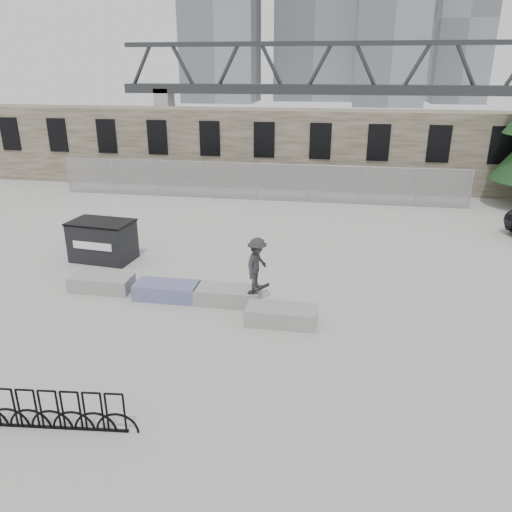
{
  "coord_description": "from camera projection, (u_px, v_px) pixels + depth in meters",
  "views": [
    {
      "loc": [
        4.34,
        -13.72,
        6.87
      ],
      "look_at": [
        1.93,
        0.64,
        1.3
      ],
      "focal_mm": 35.0,
      "sensor_mm": 36.0,
      "label": 1
    }
  ],
  "objects": [
    {
      "name": "truss_bridge",
      "position": [
        389.0,
        89.0,
        63.42
      ],
      "size": [
        70.0,
        3.0,
        9.8
      ],
      "color": "#2D3033",
      "rests_on": "ground"
    },
    {
      "name": "chainlink_fence",
      "position": [
        257.0,
        181.0,
        26.91
      ],
      "size": [
        22.06,
        0.06,
        2.02
      ],
      "color": "gray",
      "rests_on": "ground"
    },
    {
      "name": "bike_rack",
      "position": [
        50.0,
        410.0,
        9.94
      ],
      "size": [
        3.58,
        0.39,
        0.9
      ],
      "rotation": [
        0.0,
        0.0,
        0.09
      ],
      "color": "black",
      "rests_on": "ground"
    },
    {
      "name": "stone_wall",
      "position": [
        267.0,
        148.0,
        29.92
      ],
      "size": [
        36.0,
        2.58,
        4.5
      ],
      "color": "brown",
      "rests_on": "ground"
    },
    {
      "name": "planter_center_left",
      "position": [
        167.0,
        290.0,
        15.67
      ],
      "size": [
        2.0,
        0.9,
        0.5
      ],
      "color": "navy",
      "rests_on": "ground"
    },
    {
      "name": "dumpster",
      "position": [
        103.0,
        241.0,
        18.61
      ],
      "size": [
        2.43,
        1.63,
        1.51
      ],
      "rotation": [
        0.0,
        0.0,
        -0.11
      ],
      "color": "black",
      "rests_on": "ground"
    },
    {
      "name": "planter_center_right",
      "position": [
        228.0,
        295.0,
        15.35
      ],
      "size": [
        2.0,
        0.9,
        0.5
      ],
      "color": "#979794",
      "rests_on": "ground"
    },
    {
      "name": "planter_offset",
      "position": [
        281.0,
        315.0,
        14.13
      ],
      "size": [
        2.0,
        0.9,
        0.5
      ],
      "color": "#979794",
      "rests_on": "ground"
    },
    {
      "name": "skateboarder",
      "position": [
        257.0,
        264.0,
        14.59
      ],
      "size": [
        0.84,
        1.15,
        1.81
      ],
      "rotation": [
        0.0,
        0.0,
        1.3
      ],
      "color": "#292A2C",
      "rests_on": "ground"
    },
    {
      "name": "ground",
      "position": [
        193.0,
        298.0,
        15.76
      ],
      "size": [
        120.0,
        120.0,
        0.0
      ],
      "primitive_type": "plane",
      "color": "#AFAFAA",
      "rests_on": "ground"
    },
    {
      "name": "planter_far_left",
      "position": [
        102.0,
        282.0,
        16.23
      ],
      "size": [
        2.0,
        0.9,
        0.5
      ],
      "color": "#979794",
      "rests_on": "ground"
    }
  ]
}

